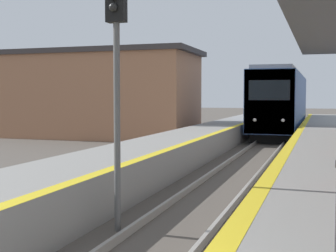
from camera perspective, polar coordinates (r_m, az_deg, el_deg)
name	(u,v)px	position (r m, az deg, el deg)	size (l,w,h in m)	color
train	(282,102)	(32.63, 13.71, 2.83)	(2.60, 16.50, 4.20)	black
signal_near	(116,53)	(8.74, -6.32, 8.85)	(0.36, 0.31, 4.79)	#595959
station_building	(94,94)	(29.53, -8.98, 3.86)	(13.00, 5.67, 5.32)	#9E6B4C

